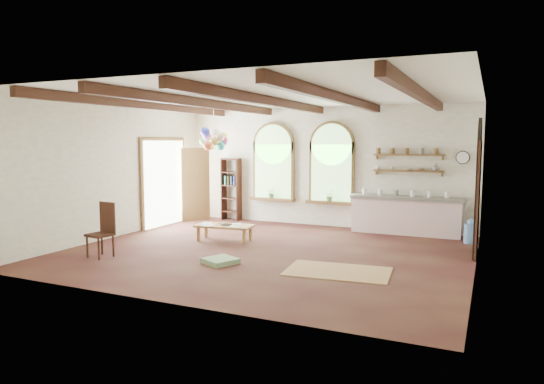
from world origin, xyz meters
The scene contains 27 objects.
floor centered at (0.00, 0.00, 0.00)m, with size 8.00×8.00×0.00m, color #502E20.
ceiling_beams centered at (0.00, 0.00, 3.10)m, with size 6.20×6.80×0.18m, color #3A1B12, non-canonical shape.
window_left centered at (-1.40, 3.43, 1.63)m, with size 1.30×0.28×2.20m.
window_right centered at (0.30, 3.43, 1.63)m, with size 1.30×0.28×2.20m.
left_doorway centered at (-3.95, 1.80, 1.15)m, with size 0.10×1.90×2.50m, color brown.
right_doorway centered at (3.95, 1.50, 1.10)m, with size 0.10×1.30×2.40m, color black.
kitchen_counter centered at (2.30, 3.20, 0.48)m, with size 2.68×0.62×0.94m.
wall_shelf_lower centered at (2.30, 3.38, 1.55)m, with size 1.70×0.24×0.04m, color brown.
wall_shelf_upper centered at (2.30, 3.38, 1.95)m, with size 1.70×0.24×0.04m, color brown.
wall_clock centered at (3.55, 3.45, 1.90)m, with size 0.32×0.32×0.04m, color black.
bookshelf centered at (-2.70, 3.32, 0.90)m, with size 0.53×0.32×1.80m.
coffee_table centered at (-1.36, 0.60, 0.33)m, with size 1.37×0.76×0.37m.
side_chair centered at (-2.80, -1.77, 0.31)m, with size 0.48×0.48×1.08m.
floor_mat centered at (1.80, -0.90, 0.01)m, with size 1.80×1.11×0.02m, color tan.
floor_cushion centered at (-0.39, -1.24, 0.05)m, with size 0.55×0.55×0.10m, color #7A9F6E.
water_jug_a centered at (3.10, 3.20, 0.25)m, with size 0.30×0.30×0.59m.
water_jug_b centered at (3.82, 2.65, 0.24)m, with size 0.29×0.29×0.56m.
balloon_cluster centered at (-2.41, 1.90, 2.33)m, with size 0.80×0.89×1.15m.
table_book centered at (-1.55, 0.75, 0.38)m, with size 0.15×0.22×0.02m, color olive.
tablet centered at (-1.30, 0.60, 0.38)m, with size 0.18×0.27×0.01m, color black.
potted_plant_left centered at (-1.40, 3.32, 0.85)m, with size 0.27×0.23×0.30m, color #598C4C.
potted_plant_right centered at (0.30, 3.32, 0.85)m, with size 0.27×0.23×0.30m, color #598C4C.
shelf_cup_a centered at (1.55, 3.38, 1.62)m, with size 0.12×0.10×0.10m, color white.
shelf_cup_b centered at (1.90, 3.38, 1.62)m, with size 0.10×0.10×0.09m, color beige.
shelf_bowl_a centered at (2.25, 3.38, 1.60)m, with size 0.22×0.22×0.05m, color beige.
shelf_bowl_b centered at (2.60, 3.38, 1.60)m, with size 0.20×0.20×0.06m, color #8C664C.
shelf_vase centered at (2.95, 3.38, 1.67)m, with size 0.18×0.18×0.19m, color slate.
Camera 1 is at (4.19, -8.96, 2.29)m, focal length 32.00 mm.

